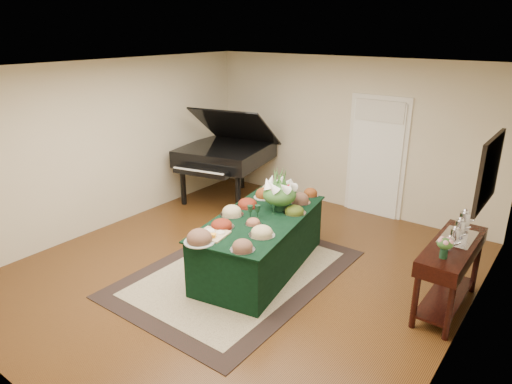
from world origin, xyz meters
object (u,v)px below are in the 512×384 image
Objects in this scene: buffet_table at (260,243)px; grand_piano at (226,153)px; floral_centerpiece at (280,190)px; mahogany_sideboard at (451,258)px.

grand_piano is (-2.16, 1.82, 0.52)m from buffet_table.
mahogany_sideboard is (2.26, 0.18, -0.40)m from floral_centerpiece.
grand_piano is (-2.22, 1.47, -0.15)m from floral_centerpiece.
grand_piano is 1.44× the size of mahogany_sideboard.
buffet_table is 1.71× the size of mahogany_sideboard.
mahogany_sideboard is at bearing 13.16° from buffet_table.
grand_piano is at bearing 146.53° from floral_centerpiece.
grand_piano reaches higher than mahogany_sideboard.
buffet_table is 4.97× the size of floral_centerpiece.
buffet_table is at bearing -166.84° from mahogany_sideboard.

